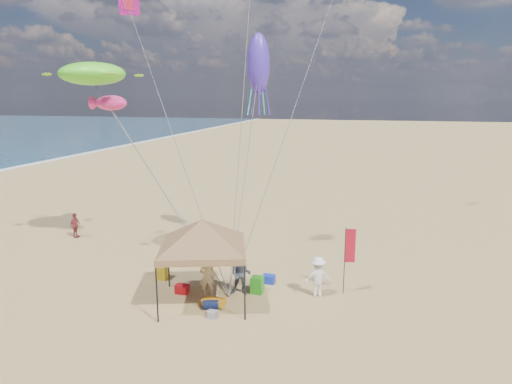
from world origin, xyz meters
TOP-DOWN VIEW (x-y plane):
  - ground at (0.00, 0.00)m, footprint 280.00×280.00m
  - canopy_tent at (-1.37, -0.13)m, footprint 6.20×6.20m
  - feather_flag at (4.21, 2.16)m, footprint 0.44×0.12m
  - cooler_red at (-2.56, 0.40)m, footprint 0.54×0.38m
  - cooler_blue at (0.75, 2.37)m, footprint 0.54×0.38m
  - bag_navy at (-0.88, -0.67)m, footprint 0.69×0.54m
  - bag_orange at (-2.40, 3.61)m, footprint 0.54×0.69m
  - chair_green at (0.50, 1.27)m, footprint 0.50×0.50m
  - chair_yellow at (-4.08, 1.64)m, footprint 0.50×0.50m
  - crate_grey at (-0.58, -1.34)m, footprint 0.34×0.30m
  - beach_cart at (-0.83, -0.45)m, footprint 0.90×0.50m
  - person_near_a at (-1.40, 0.36)m, footprint 0.72×0.56m
  - person_near_b at (-0.12, 0.95)m, footprint 0.96×0.80m
  - person_near_c at (3.02, 1.56)m, footprint 1.23×0.90m
  - person_far_a at (-11.78, 6.04)m, footprint 0.38×0.88m
  - turtle_kite at (-8.52, 3.94)m, footprint 4.06×3.63m
  - fish_kite at (-7.54, 3.88)m, footprint 1.77×1.07m
  - squid_kite at (-0.74, 6.33)m, footprint 1.23×1.23m
  - stunt_kite_pink at (-11.49, 13.19)m, footprint 1.51×1.14m

SIDE VIEW (x-z plane):
  - ground at x=0.00m, z-range 0.00..0.00m
  - crate_grey at x=-0.58m, z-range 0.00..0.28m
  - bag_navy at x=-0.88m, z-range 0.00..0.36m
  - bag_orange at x=-2.40m, z-range 0.00..0.36m
  - cooler_red at x=-2.56m, z-range 0.00..0.38m
  - cooler_blue at x=0.75m, z-range 0.00..0.38m
  - beach_cart at x=-0.83m, z-range 0.08..0.32m
  - chair_green at x=0.50m, z-range 0.00..0.70m
  - chair_yellow at x=-4.08m, z-range 0.00..0.70m
  - person_far_a at x=-11.78m, z-range 0.00..1.49m
  - person_near_c at x=3.02m, z-range 0.00..1.72m
  - person_near_a at x=-1.40m, z-range 0.00..1.73m
  - person_near_b at x=-0.12m, z-range 0.00..1.81m
  - feather_flag at x=4.21m, z-range 0.49..3.39m
  - canopy_tent at x=-1.37m, z-range 1.33..5.35m
  - fish_kite at x=-7.54m, z-range 7.50..8.24m
  - turtle_kite at x=-8.52m, z-range 8.69..9.81m
  - squid_kite at x=-0.74m, z-range 8.28..11.21m
  - stunt_kite_pink at x=-11.49m, z-range 13.56..14.82m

